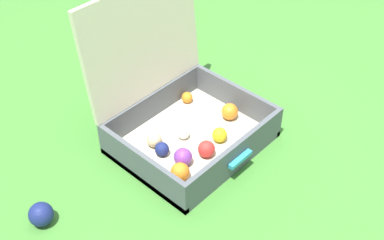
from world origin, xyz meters
The scene contains 3 objects.
ground_plane centered at (0.00, 0.00, 0.00)m, with size 16.00×16.00×0.00m, color #3D7A2D.
open_suitcase centered at (-0.05, 0.08, 0.13)m, with size 0.53×0.51×0.57m.
stray_ball_on_grass centered at (-0.64, 0.12, 0.04)m, with size 0.08×0.08×0.08m, color navy.
Camera 1 is at (-1.06, -0.93, 1.31)m, focal length 46.94 mm.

